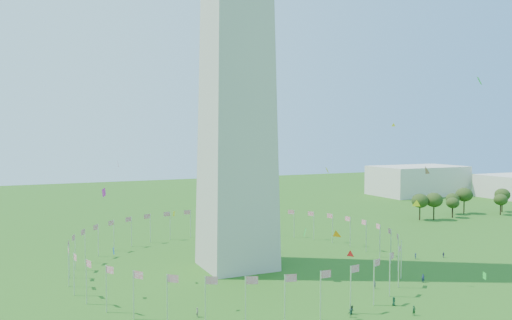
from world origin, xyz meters
The scene contains 4 objects.
flag_ring centered at (0.00, 50.00, 4.50)m, with size 80.24×80.24×9.00m.
gov_building_east_a centered at (150.00, 150.00, 8.00)m, with size 50.00×30.00×16.00m, color beige.
kites_aloft centered at (18.17, 27.13, 19.35)m, with size 105.62×55.86×41.13m.
tree_line_east centered at (113.58, 85.42, 4.94)m, with size 53.63×15.28×10.83m.
Camera 1 is at (-47.10, -65.74, 33.45)m, focal length 35.00 mm.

